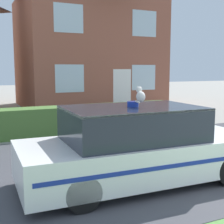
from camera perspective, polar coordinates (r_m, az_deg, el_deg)
road_strip at (r=7.66m, az=9.02°, el=-8.19°), size 28.00×5.93×0.01m
garden_hedge at (r=10.30m, az=-8.60°, el=-1.48°), size 8.09×0.83×0.91m
police_car at (r=5.81m, az=4.85°, el=-6.27°), size 4.53×1.89×1.53m
cat at (r=5.50m, az=5.19°, el=3.02°), size 0.22×0.30×0.28m
house_right at (r=18.38m, az=-4.60°, el=14.56°), size 7.68×6.22×8.34m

